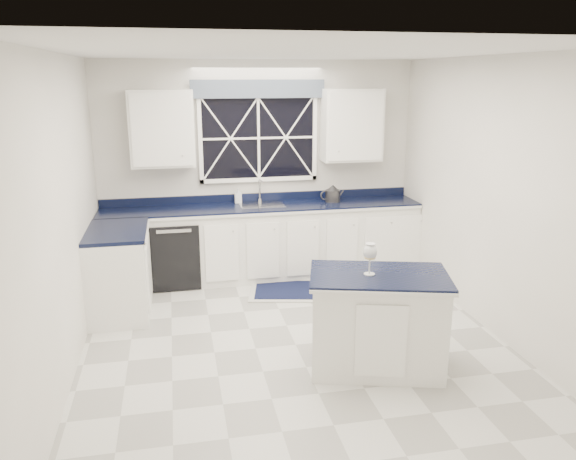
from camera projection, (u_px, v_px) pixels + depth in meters
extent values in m
plane|color=silver|center=(296.00, 345.00, 5.41)|extent=(4.50, 4.50, 0.00)
cube|color=white|center=(258.00, 169.00, 7.18)|extent=(4.00, 0.10, 2.70)
cube|color=white|center=(263.00, 243.00, 7.13)|extent=(3.98, 0.60, 0.90)
cube|color=white|center=(119.00, 273.00, 6.05)|extent=(0.60, 1.00, 0.90)
cube|color=black|center=(263.00, 207.00, 7.01)|extent=(3.98, 0.64, 0.04)
cube|color=black|center=(175.00, 251.00, 6.93)|extent=(0.60, 0.58, 0.82)
cube|color=black|center=(258.00, 138.00, 7.04)|extent=(1.40, 0.02, 1.00)
cube|color=slate|center=(258.00, 89.00, 6.82)|extent=(1.65, 0.04, 0.22)
cube|color=white|center=(162.00, 129.00, 6.64)|extent=(0.75, 0.34, 0.90)
cube|color=white|center=(352.00, 125.00, 7.10)|extent=(0.75, 0.34, 0.90)
cylinder|color=#B1B1B3|center=(260.00, 200.00, 7.20)|extent=(0.05, 0.05, 0.04)
cylinder|color=#B1B1B3|center=(260.00, 190.00, 7.17)|extent=(0.02, 0.02, 0.28)
cylinder|color=#B1B1B3|center=(261.00, 181.00, 7.05)|extent=(0.02, 0.18, 0.02)
cube|color=white|center=(377.00, 323.00, 4.89)|extent=(1.25, 0.93, 0.84)
cube|color=black|center=(379.00, 276.00, 4.78)|extent=(1.32, 0.99, 0.04)
cube|color=#B7B8B2|center=(300.00, 291.00, 6.75)|extent=(1.32, 0.96, 0.01)
cube|color=black|center=(300.00, 290.00, 6.75)|extent=(1.17, 0.81, 0.01)
cylinder|color=#303033|center=(333.00, 196.00, 7.19)|extent=(0.19, 0.19, 0.15)
cone|color=#303033|center=(333.00, 187.00, 7.16)|extent=(0.16, 0.16, 0.07)
torus|color=#303033|center=(325.00, 195.00, 7.17)|extent=(0.13, 0.02, 0.13)
cylinder|color=#303033|center=(341.00, 194.00, 7.20)|extent=(0.08, 0.02, 0.10)
cylinder|color=silver|center=(369.00, 274.00, 4.76)|extent=(0.09, 0.09, 0.01)
cylinder|color=silver|center=(370.00, 265.00, 4.74)|extent=(0.01, 0.01, 0.15)
ellipsoid|color=silver|center=(370.00, 252.00, 4.71)|extent=(0.12, 0.12, 0.15)
cylinder|color=#D7BA71|center=(370.00, 255.00, 4.72)|extent=(0.10, 0.10, 0.06)
imported|color=silver|center=(238.00, 195.00, 7.13)|extent=(0.09, 0.09, 0.19)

